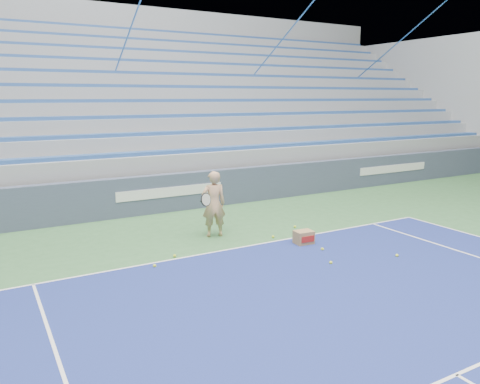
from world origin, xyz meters
The scene contains 11 objects.
sponsor_barrier centered at (0.00, 15.88, 0.55)m, with size 30.00×0.32×1.10m.
bleachers centered at (0.00, 21.60, 2.36)m, with size 31.00×9.15×7.30m.
tennis_player centered at (0.01, 12.97, 0.79)m, with size 0.93×0.86×1.58m.
ball_box centered at (1.52, 11.43, 0.15)m, with size 0.43×0.35×0.31m.
tennis_ball_0 centered at (1.19, 10.10, 0.03)m, with size 0.07×0.07×0.07m, color #DFF031.
tennis_ball_1 centered at (2.13, 12.61, 0.03)m, with size 0.07×0.07×0.07m, color #DFF031.
tennis_ball_2 centered at (-1.94, 11.66, 0.03)m, with size 0.07×0.07×0.07m, color #DFF031.
tennis_ball_3 centered at (2.68, 9.76, 0.03)m, with size 0.07×0.07×0.07m, color #DFF031.
tennis_ball_4 centered at (1.59, 10.85, 0.03)m, with size 0.07×0.07×0.07m, color #DFF031.
tennis_ball_5 centered at (-1.38, 12.02, 0.03)m, with size 0.07×0.07×0.07m, color #DFF031.
tennis_ball_6 centered at (1.16, 12.15, 0.03)m, with size 0.07×0.07×0.07m, color #DFF031.
Camera 1 is at (-4.75, 3.28, 3.29)m, focal length 35.00 mm.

